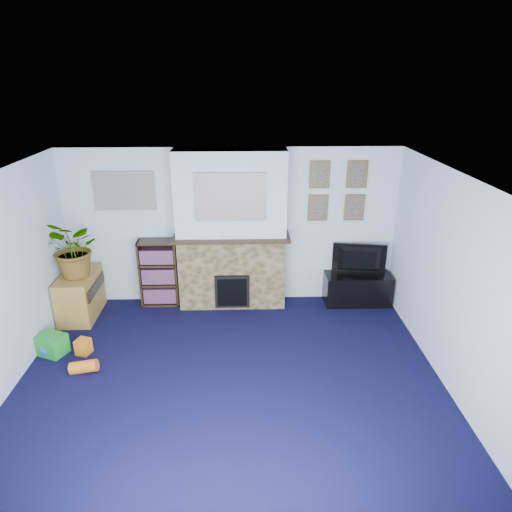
{
  "coord_description": "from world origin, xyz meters",
  "views": [
    {
      "loc": [
        0.17,
        -4.34,
        3.39
      ],
      "look_at": [
        0.33,
        0.86,
        1.29
      ],
      "focal_mm": 32.0,
      "sensor_mm": 36.0,
      "label": 1
    }
  ],
  "objects_px": {
    "television": "(359,260)",
    "bookshelf": "(159,274)",
    "sideboard": "(80,294)",
    "tv_stand": "(357,290)"
  },
  "relations": [
    {
      "from": "television",
      "to": "bookshelf",
      "type": "height_order",
      "value": "bookshelf"
    },
    {
      "from": "sideboard",
      "to": "bookshelf",
      "type": "bearing_deg",
      "value": 17.7
    },
    {
      "from": "tv_stand",
      "to": "bookshelf",
      "type": "relative_size",
      "value": 0.97
    },
    {
      "from": "television",
      "to": "bookshelf",
      "type": "xyz_separation_m",
      "value": [
        -3.07,
        0.06,
        -0.21
      ]
    },
    {
      "from": "tv_stand",
      "to": "television",
      "type": "xyz_separation_m",
      "value": [
        0.0,
        0.02,
        0.49
      ]
    },
    {
      "from": "bookshelf",
      "to": "sideboard",
      "type": "xyz_separation_m",
      "value": [
        -1.12,
        -0.36,
        -0.15
      ]
    },
    {
      "from": "bookshelf",
      "to": "sideboard",
      "type": "relative_size",
      "value": 1.23
    },
    {
      "from": "bookshelf",
      "to": "sideboard",
      "type": "bearing_deg",
      "value": -162.3
    },
    {
      "from": "television",
      "to": "bookshelf",
      "type": "distance_m",
      "value": 3.08
    },
    {
      "from": "television",
      "to": "sideboard",
      "type": "bearing_deg",
      "value": 13.41
    }
  ]
}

